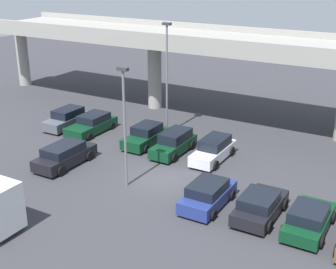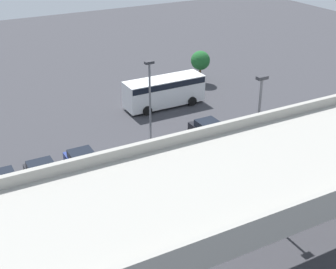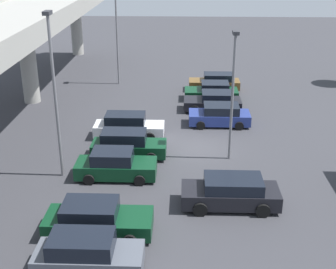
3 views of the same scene
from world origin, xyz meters
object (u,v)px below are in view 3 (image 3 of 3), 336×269
lamp_post_near_aisle (54,86)px  lamp_post_mid_lot (117,32)px  parked_car_8 (212,91)px  parked_car_4 (127,145)px  parked_car_5 (128,126)px  parked_car_7 (213,102)px  parked_car_6 (220,115)px  parked_car_0 (87,255)px  parked_car_2 (231,192)px  parked_car_3 (115,165)px  parked_car_1 (97,219)px  lamp_post_by_overpass (233,87)px  parked_car_9 (216,82)px

lamp_post_near_aisle → lamp_post_mid_lot: 18.60m
parked_car_8 → lamp_post_near_aisle: (-14.18, 9.20, 4.59)m
parked_car_4 → parked_car_5: parked_car_4 is taller
parked_car_7 → lamp_post_near_aisle: size_ratio=0.49×
parked_car_5 → parked_car_6: bearing=22.0°
parked_car_4 → lamp_post_mid_lot: (15.96, 2.69, 4.03)m
parked_car_0 → parked_car_4: size_ratio=0.95×
parked_car_2 → parked_car_5: 10.68m
parked_car_3 → lamp_post_near_aisle: bearing=177.6°
parked_car_1 → lamp_post_near_aisle: bearing=118.0°
parked_car_0 → parked_car_1: 2.67m
parked_car_5 → parked_car_0: bearing=-90.1°
parked_car_5 → parked_car_2: bearing=-54.8°
parked_car_3 → parked_car_6: 10.57m
parked_car_4 → lamp_post_by_overpass: lamp_post_by_overpass is taller
parked_car_9 → lamp_post_near_aisle: 19.96m
parked_car_9 → lamp_post_near_aisle: (-16.88, 9.63, 4.55)m
parked_car_5 → parked_car_6: size_ratio=1.07×
parked_car_0 → lamp_post_near_aisle: bearing=110.4°
parked_car_8 → lamp_post_near_aisle: lamp_post_near_aisle is taller
parked_car_5 → parked_car_7: (5.67, -6.06, -0.07)m
parked_car_9 → lamp_post_near_aisle: size_ratio=0.49×
parked_car_2 → lamp_post_mid_lot: (21.57, 8.53, 4.07)m
parked_car_2 → lamp_post_mid_lot: lamp_post_mid_lot is taller
parked_car_2 → parked_car_5: (8.73, 6.16, 0.02)m
parked_car_1 → parked_car_8: size_ratio=1.09×
parked_car_0 → parked_car_4: (10.86, -0.35, 0.02)m
parked_car_0 → parked_car_3: parked_car_0 is taller
lamp_post_by_overpass → parked_car_3: bearing=112.4°
parked_car_0 → parked_car_7: 20.58m
parked_car_3 → parked_car_4: 2.76m
parked_car_9 → lamp_post_by_overpass: bearing=90.1°
parked_car_6 → lamp_post_near_aisle: size_ratio=0.48×
lamp_post_by_overpass → parked_car_7: bearing=3.3°
parked_car_7 → parked_car_9: (5.48, -0.47, 0.01)m
parked_car_0 → parked_car_3: (8.12, 0.02, -0.03)m
parked_car_4 → lamp_post_mid_lot: bearing=99.6°
parked_car_8 → lamp_post_mid_lot: bearing=-27.4°
parked_car_2 → parked_car_7: parked_car_2 is taller
parked_car_3 → lamp_post_near_aisle: 5.47m
parked_car_0 → parked_car_4: parked_car_4 is taller
parked_car_0 → parked_car_4: 10.87m
lamp_post_mid_lot → parked_car_6: bearing=-139.7°
parked_car_7 → lamp_post_near_aisle: lamp_post_near_aisle is taller
parked_car_8 → parked_car_9: size_ratio=0.99×
parked_car_3 → parked_car_8: (14.30, -6.15, -0.05)m
parked_car_0 → parked_car_6: (16.54, -6.37, -0.05)m
parked_car_0 → parked_car_2: bearing=40.4°
parked_car_9 → lamp_post_mid_lot: size_ratio=0.54×
parked_car_0 → parked_car_2: (5.25, -6.18, -0.02)m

